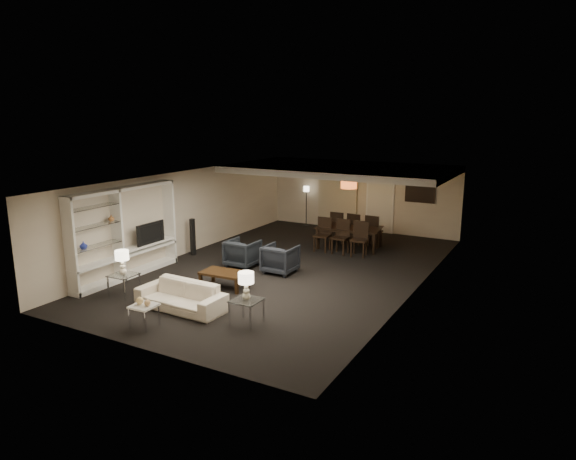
# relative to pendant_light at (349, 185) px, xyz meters

# --- Properties ---
(floor) EXTENTS (11.00, 11.00, 0.00)m
(floor) POSITION_rel_pendant_light_xyz_m (-0.30, -3.50, -1.92)
(floor) COLOR black
(floor) RESTS_ON ground
(ceiling) EXTENTS (7.00, 11.00, 0.02)m
(ceiling) POSITION_rel_pendant_light_xyz_m (-0.30, -3.50, 0.58)
(ceiling) COLOR silver
(ceiling) RESTS_ON ground
(wall_back) EXTENTS (7.00, 0.02, 2.50)m
(wall_back) POSITION_rel_pendant_light_xyz_m (-0.30, 2.00, -0.67)
(wall_back) COLOR beige
(wall_back) RESTS_ON ground
(wall_front) EXTENTS (7.00, 0.02, 2.50)m
(wall_front) POSITION_rel_pendant_light_xyz_m (-0.30, -9.00, -0.67)
(wall_front) COLOR beige
(wall_front) RESTS_ON ground
(wall_left) EXTENTS (0.02, 11.00, 2.50)m
(wall_left) POSITION_rel_pendant_light_xyz_m (-3.80, -3.50, -0.67)
(wall_left) COLOR beige
(wall_left) RESTS_ON ground
(wall_right) EXTENTS (0.02, 11.00, 2.50)m
(wall_right) POSITION_rel_pendant_light_xyz_m (3.20, -3.50, -0.67)
(wall_right) COLOR beige
(wall_right) RESTS_ON ground
(ceiling_soffit) EXTENTS (7.00, 4.00, 0.20)m
(ceiling_soffit) POSITION_rel_pendant_light_xyz_m (-0.30, 0.00, 0.48)
(ceiling_soffit) COLOR silver
(ceiling_soffit) RESTS_ON ceiling
(curtains) EXTENTS (1.50, 0.12, 2.40)m
(curtains) POSITION_rel_pendant_light_xyz_m (-1.20, 1.92, -0.72)
(curtains) COLOR beige
(curtains) RESTS_ON wall_back
(door) EXTENTS (0.90, 0.05, 2.10)m
(door) POSITION_rel_pendant_light_xyz_m (0.40, 1.97, -0.87)
(door) COLOR silver
(door) RESTS_ON wall_back
(painting) EXTENTS (0.95, 0.04, 0.65)m
(painting) POSITION_rel_pendant_light_xyz_m (1.80, 1.96, -0.37)
(painting) COLOR #142D38
(painting) RESTS_ON wall_back
(media_unit) EXTENTS (0.38, 3.40, 2.35)m
(media_unit) POSITION_rel_pendant_light_xyz_m (-3.61, -6.10, -0.74)
(media_unit) COLOR white
(media_unit) RESTS_ON wall_left
(pendant_light) EXTENTS (0.52, 0.52, 0.24)m
(pendant_light) POSITION_rel_pendant_light_xyz_m (0.00, 0.00, 0.00)
(pendant_light) COLOR #D8591E
(pendant_light) RESTS_ON ceiling_soffit
(sofa) EXTENTS (2.05, 0.85, 0.59)m
(sofa) POSITION_rel_pendant_light_xyz_m (-0.94, -7.15, -1.62)
(sofa) COLOR beige
(sofa) RESTS_ON floor
(coffee_table) EXTENTS (1.15, 0.72, 0.40)m
(coffee_table) POSITION_rel_pendant_light_xyz_m (-0.94, -5.55, -1.72)
(coffee_table) COLOR black
(coffee_table) RESTS_ON floor
(armchair_left) EXTENTS (0.82, 0.84, 0.75)m
(armchair_left) POSITION_rel_pendant_light_xyz_m (-1.54, -3.85, -1.54)
(armchair_left) COLOR black
(armchair_left) RESTS_ON floor
(armchair_right) EXTENTS (0.81, 0.83, 0.75)m
(armchair_right) POSITION_rel_pendant_light_xyz_m (-0.34, -3.85, -1.54)
(armchair_right) COLOR black
(armchair_right) RESTS_ON floor
(side_table_left) EXTENTS (0.58, 0.58, 0.52)m
(side_table_left) POSITION_rel_pendant_light_xyz_m (-2.64, -7.15, -1.66)
(side_table_left) COLOR white
(side_table_left) RESTS_ON floor
(side_table_right) EXTENTS (0.56, 0.56, 0.52)m
(side_table_right) POSITION_rel_pendant_light_xyz_m (0.76, -7.15, -1.66)
(side_table_right) COLOR white
(side_table_right) RESTS_ON floor
(table_lamp_left) EXTENTS (0.34, 0.34, 0.58)m
(table_lamp_left) POSITION_rel_pendant_light_xyz_m (-2.64, -7.15, -1.11)
(table_lamp_left) COLOR white
(table_lamp_left) RESTS_ON side_table_left
(table_lamp_right) EXTENTS (0.34, 0.34, 0.58)m
(table_lamp_right) POSITION_rel_pendant_light_xyz_m (0.76, -7.15, -1.11)
(table_lamp_right) COLOR beige
(table_lamp_right) RESTS_ON side_table_right
(marble_table) EXTENTS (0.49, 0.49, 0.46)m
(marble_table) POSITION_rel_pendant_light_xyz_m (-0.94, -8.25, -1.69)
(marble_table) COLOR white
(marble_table) RESTS_ON floor
(gold_gourd_a) EXTENTS (0.15, 0.15, 0.15)m
(gold_gourd_a) POSITION_rel_pendant_light_xyz_m (-1.04, -8.25, -1.38)
(gold_gourd_a) COLOR #ECC87D
(gold_gourd_a) RESTS_ON marble_table
(gold_gourd_b) EXTENTS (0.13, 0.13, 0.13)m
(gold_gourd_b) POSITION_rel_pendant_light_xyz_m (-0.84, -8.25, -1.39)
(gold_gourd_b) COLOR tan
(gold_gourd_b) RESTS_ON marble_table
(television) EXTENTS (0.98, 0.13, 0.57)m
(television) POSITION_rel_pendant_light_xyz_m (-3.58, -5.34, -0.89)
(television) COLOR black
(television) RESTS_ON media_unit
(vase_blue) EXTENTS (0.18, 0.18, 0.18)m
(vase_blue) POSITION_rel_pendant_light_xyz_m (-3.61, -7.39, -0.77)
(vase_blue) COLOR #2737AB
(vase_blue) RESTS_ON media_unit
(vase_amber) EXTENTS (0.15, 0.15, 0.16)m
(vase_amber) POSITION_rel_pendant_light_xyz_m (-3.61, -6.51, -0.28)
(vase_amber) COLOR #AF6E3A
(vase_amber) RESTS_ON media_unit
(floor_speaker) EXTENTS (0.12, 0.12, 1.10)m
(floor_speaker) POSITION_rel_pendant_light_xyz_m (-3.50, -3.59, -1.37)
(floor_speaker) COLOR black
(floor_speaker) RESTS_ON floor
(dining_table) EXTENTS (2.10, 1.35, 0.69)m
(dining_table) POSITION_rel_pendant_light_xyz_m (0.31, -0.69, -1.57)
(dining_table) COLOR black
(dining_table) RESTS_ON floor
(chair_nl) EXTENTS (0.50, 0.50, 1.03)m
(chair_nl) POSITION_rel_pendant_light_xyz_m (-0.29, -1.34, -1.41)
(chair_nl) COLOR black
(chair_nl) RESTS_ON floor
(chair_nm) EXTENTS (0.48, 0.48, 1.03)m
(chair_nm) POSITION_rel_pendant_light_xyz_m (0.31, -1.34, -1.41)
(chair_nm) COLOR black
(chair_nm) RESTS_ON floor
(chair_nr) EXTENTS (0.54, 0.54, 1.03)m
(chair_nr) POSITION_rel_pendant_light_xyz_m (0.91, -1.34, -1.41)
(chair_nr) COLOR black
(chair_nr) RESTS_ON floor
(chair_fl) EXTENTS (0.48, 0.48, 1.03)m
(chair_fl) POSITION_rel_pendant_light_xyz_m (-0.29, -0.04, -1.41)
(chair_fl) COLOR black
(chair_fl) RESTS_ON floor
(chair_fm) EXTENTS (0.52, 0.52, 1.03)m
(chair_fm) POSITION_rel_pendant_light_xyz_m (0.31, -0.04, -1.41)
(chair_fm) COLOR black
(chair_fm) RESTS_ON floor
(chair_fr) EXTENTS (0.49, 0.49, 1.03)m
(chair_fr) POSITION_rel_pendant_light_xyz_m (0.91, -0.04, -1.41)
(chair_fr) COLOR black
(chair_fr) RESTS_ON floor
(floor_lamp) EXTENTS (0.22, 0.22, 1.50)m
(floor_lamp) POSITION_rel_pendant_light_xyz_m (-2.38, 1.70, -1.17)
(floor_lamp) COLOR black
(floor_lamp) RESTS_ON floor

